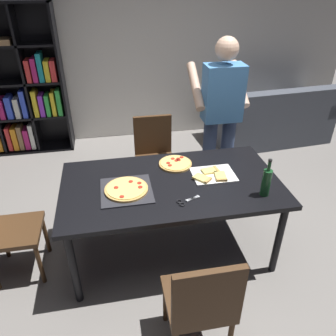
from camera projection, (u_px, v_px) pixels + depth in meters
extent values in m
plane|color=gray|center=(171.00, 248.00, 3.11)|extent=(12.00, 12.00, 0.00)
cube|color=silver|center=(136.00, 41.00, 4.56)|extent=(6.40, 0.10, 2.80)
cube|color=black|center=(171.00, 184.00, 2.73)|extent=(1.80, 0.98, 0.04)
cylinder|color=black|center=(73.00, 268.00, 2.45)|extent=(0.06, 0.06, 0.71)
cylinder|color=black|center=(279.00, 239.00, 2.71)|extent=(0.06, 0.06, 0.71)
cylinder|color=black|center=(78.00, 202.00, 3.14)|extent=(0.06, 0.06, 0.71)
cylinder|color=black|center=(242.00, 184.00, 3.40)|extent=(0.06, 0.06, 0.71)
cube|color=#472D19|center=(197.00, 299.00, 2.14)|extent=(0.42, 0.42, 0.04)
cube|color=#472D19|center=(208.00, 299.00, 1.85)|extent=(0.42, 0.04, 0.45)
cylinder|color=#472D19|center=(213.00, 294.00, 2.43)|extent=(0.04, 0.04, 0.41)
cylinder|color=#472D19|center=(165.00, 302.00, 2.38)|extent=(0.04, 0.04, 0.41)
cube|color=#472D19|center=(156.00, 162.00, 3.63)|extent=(0.42, 0.42, 0.04)
cube|color=#472D19|center=(153.00, 135.00, 3.67)|extent=(0.42, 0.04, 0.45)
cylinder|color=#472D19|center=(142.00, 190.00, 3.57)|extent=(0.04, 0.04, 0.41)
cylinder|color=#472D19|center=(175.00, 186.00, 3.63)|extent=(0.04, 0.04, 0.41)
cylinder|color=#472D19|center=(139.00, 173.00, 3.87)|extent=(0.04, 0.04, 0.41)
cylinder|color=#472D19|center=(169.00, 170.00, 3.93)|extent=(0.04, 0.04, 0.41)
cube|color=#472D19|center=(15.00, 231.00, 2.68)|extent=(0.42, 0.42, 0.04)
cylinder|color=#472D19|center=(40.00, 264.00, 2.68)|extent=(0.04, 0.04, 0.41)
cylinder|color=#472D19|center=(46.00, 234.00, 2.98)|extent=(0.04, 0.04, 0.41)
cylinder|color=#472D19|center=(4.00, 239.00, 2.92)|extent=(0.04, 0.04, 0.41)
cube|color=#4C515B|center=(267.00, 126.00, 5.02)|extent=(1.76, 0.98, 0.40)
cube|color=#4C515B|center=(284.00, 107.00, 4.53)|extent=(1.71, 0.33, 0.45)
cube|color=#4C515B|center=(316.00, 103.00, 5.04)|extent=(0.23, 0.86, 0.20)
cube|color=#4C515B|center=(222.00, 112.00, 4.70)|extent=(0.23, 0.86, 0.20)
cube|color=black|center=(63.00, 80.00, 4.41)|extent=(0.03, 0.35, 1.95)
cube|color=black|center=(25.00, 148.00, 4.81)|extent=(1.40, 0.35, 0.03)
cube|color=black|center=(11.00, 80.00, 4.44)|extent=(1.40, 0.03, 1.95)
cube|color=black|center=(17.00, 117.00, 4.55)|extent=(1.34, 0.29, 0.03)
cube|color=black|center=(9.00, 83.00, 4.31)|extent=(1.34, 0.29, 0.03)
cube|color=black|center=(26.00, 82.00, 4.34)|extent=(0.03, 0.29, 1.89)
cube|color=orange|center=(0.00, 139.00, 4.64)|extent=(0.09, 0.22, 0.31)
cube|color=red|center=(10.00, 137.00, 4.66)|extent=(0.05, 0.22, 0.34)
cube|color=orange|center=(16.00, 137.00, 4.68)|extent=(0.07, 0.22, 0.33)
cube|color=olive|center=(22.00, 136.00, 4.68)|extent=(0.06, 0.22, 0.35)
cube|color=#B21E66|center=(28.00, 137.00, 4.71)|extent=(0.07, 0.22, 0.29)
cube|color=silver|center=(33.00, 135.00, 4.70)|extent=(0.06, 0.22, 0.36)
cube|color=#B21E66|center=(3.00, 108.00, 4.43)|extent=(0.06, 0.22, 0.27)
cube|color=blue|center=(10.00, 106.00, 4.44)|extent=(0.07, 0.22, 0.30)
cube|color=silver|center=(18.00, 107.00, 4.46)|extent=(0.06, 0.22, 0.27)
cube|color=blue|center=(25.00, 103.00, 4.45)|extent=(0.06, 0.22, 0.37)
cube|color=yellow|center=(36.00, 103.00, 4.48)|extent=(0.06, 0.22, 0.36)
cube|color=purple|center=(42.00, 104.00, 4.51)|extent=(0.06, 0.22, 0.30)
cube|color=green|center=(48.00, 104.00, 4.52)|extent=(0.05, 0.22, 0.29)
cube|color=yellow|center=(54.00, 102.00, 4.52)|extent=(0.05, 0.22, 0.33)
cube|color=green|center=(60.00, 101.00, 4.53)|extent=(0.06, 0.22, 0.35)
cube|color=red|center=(29.00, 70.00, 4.25)|extent=(0.06, 0.22, 0.28)
cube|color=#B21E66|center=(35.00, 69.00, 4.26)|extent=(0.06, 0.22, 0.30)
cube|color=teal|center=(41.00, 67.00, 4.26)|extent=(0.06, 0.22, 0.36)
cube|color=yellow|center=(48.00, 70.00, 4.29)|extent=(0.06, 0.22, 0.27)
cube|color=red|center=(54.00, 70.00, 4.30)|extent=(0.07, 0.22, 0.27)
cylinder|color=#38476B|center=(226.00, 159.00, 3.60)|extent=(0.14, 0.14, 0.95)
cylinder|color=#38476B|center=(208.00, 161.00, 3.57)|extent=(0.14, 0.14, 0.95)
cube|color=#4C8CD1|center=(223.00, 93.00, 3.20)|extent=(0.38, 0.22, 0.55)
sphere|color=#E0B293|center=(227.00, 49.00, 2.98)|extent=(0.22, 0.22, 0.22)
cylinder|color=#E0B293|center=(239.00, 84.00, 3.37)|extent=(0.09, 0.50, 0.39)
cylinder|color=#E0B293|center=(196.00, 86.00, 3.30)|extent=(0.09, 0.50, 0.39)
cube|color=#2D2D33|center=(126.00, 191.00, 2.61)|extent=(0.40, 0.40, 0.01)
cylinder|color=tan|center=(126.00, 189.00, 2.60)|extent=(0.34, 0.34, 0.02)
cylinder|color=#EACC6B|center=(126.00, 188.00, 2.60)|extent=(0.31, 0.31, 0.01)
cylinder|color=#B22819|center=(122.00, 197.00, 2.49)|extent=(0.04, 0.04, 0.00)
cylinder|color=#B22819|center=(140.00, 187.00, 2.60)|extent=(0.04, 0.04, 0.00)
cylinder|color=#B22819|center=(139.00, 183.00, 2.65)|extent=(0.04, 0.04, 0.00)
cylinder|color=#B22819|center=(116.00, 187.00, 2.59)|extent=(0.04, 0.04, 0.00)
cylinder|color=#B22819|center=(131.00, 181.00, 2.67)|extent=(0.04, 0.04, 0.00)
cube|color=white|center=(213.00, 174.00, 2.81)|extent=(0.36, 0.28, 0.01)
cube|color=#EACC6B|center=(202.00, 178.00, 2.74)|extent=(0.16, 0.16, 0.02)
cube|color=tan|center=(208.00, 180.00, 2.71)|extent=(0.08, 0.08, 0.02)
cube|color=#EACC6B|center=(210.00, 171.00, 2.84)|extent=(0.15, 0.11, 0.02)
cube|color=tan|center=(216.00, 169.00, 2.86)|extent=(0.03, 0.09, 0.02)
cube|color=#EACC6B|center=(221.00, 176.00, 2.77)|extent=(0.11, 0.15, 0.02)
cube|color=tan|center=(222.00, 180.00, 2.71)|extent=(0.09, 0.04, 0.02)
cylinder|color=#194723|center=(266.00, 183.00, 2.52)|extent=(0.07, 0.07, 0.22)
cylinder|color=#194723|center=(269.00, 166.00, 2.44)|extent=(0.03, 0.03, 0.08)
cylinder|color=black|center=(270.00, 160.00, 2.41)|extent=(0.03, 0.03, 0.02)
cube|color=silver|center=(193.00, 198.00, 2.52)|extent=(0.11, 0.06, 0.01)
cube|color=silver|center=(193.00, 198.00, 2.52)|extent=(0.12, 0.04, 0.01)
torus|color=black|center=(179.00, 202.00, 2.49)|extent=(0.06, 0.06, 0.01)
torus|color=black|center=(182.00, 204.00, 2.46)|extent=(0.06, 0.06, 0.01)
cylinder|color=tan|center=(175.00, 164.00, 2.96)|extent=(0.30, 0.30, 0.02)
cylinder|color=#EACC6B|center=(175.00, 163.00, 2.95)|extent=(0.27, 0.27, 0.01)
cylinder|color=#B22819|center=(170.00, 165.00, 2.90)|extent=(0.04, 0.04, 0.00)
cylinder|color=#B22819|center=(168.00, 163.00, 2.94)|extent=(0.04, 0.04, 0.00)
cylinder|color=#B22819|center=(178.00, 159.00, 3.00)|extent=(0.04, 0.04, 0.00)
cylinder|color=#B22819|center=(179.00, 160.00, 2.98)|extent=(0.04, 0.04, 0.00)
cylinder|color=#B22819|center=(182.00, 157.00, 3.03)|extent=(0.04, 0.04, 0.00)
cylinder|color=#B22819|center=(173.00, 159.00, 3.01)|extent=(0.04, 0.04, 0.00)
cylinder|color=#B22819|center=(176.00, 161.00, 2.98)|extent=(0.04, 0.04, 0.00)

